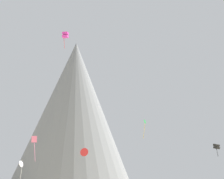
{
  "coord_description": "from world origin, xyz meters",
  "views": [
    {
      "loc": [
        0.21,
        -24.46,
        4.61
      ],
      "look_at": [
        0.58,
        45.03,
        24.83
      ],
      "focal_mm": 48.45,
      "sensor_mm": 36.0,
      "label": 1
    }
  ],
  "objects_px": {
    "kite_red_low": "(84,152)",
    "kite_green_mid": "(145,126)",
    "kite_white_low": "(22,164)",
    "kite_magenta_high": "(65,35)",
    "kite_rainbow_low": "(34,142)",
    "kite_black_low": "(217,147)",
    "rock_massif": "(74,115)"
  },
  "relations": [
    {
      "from": "kite_black_low",
      "to": "kite_red_low",
      "type": "bearing_deg",
      "value": -59.21
    },
    {
      "from": "kite_red_low",
      "to": "kite_black_low",
      "type": "bearing_deg",
      "value": 163.06
    },
    {
      "from": "kite_white_low",
      "to": "kite_black_low",
      "type": "xyz_separation_m",
      "value": [
        44.24,
        -6.76,
        3.45
      ]
    },
    {
      "from": "kite_red_low",
      "to": "kite_green_mid",
      "type": "relative_size",
      "value": 0.47
    },
    {
      "from": "rock_massif",
      "to": "kite_red_low",
      "type": "distance_m",
      "value": 43.12
    },
    {
      "from": "rock_massif",
      "to": "kite_white_low",
      "type": "distance_m",
      "value": 52.64
    },
    {
      "from": "kite_rainbow_low",
      "to": "kite_white_low",
      "type": "bearing_deg",
      "value": 146.69
    },
    {
      "from": "kite_red_low",
      "to": "kite_rainbow_low",
      "type": "relative_size",
      "value": 0.48
    },
    {
      "from": "kite_magenta_high",
      "to": "kite_rainbow_low",
      "type": "relative_size",
      "value": 1.0
    },
    {
      "from": "kite_white_low",
      "to": "kite_green_mid",
      "type": "distance_m",
      "value": 32.26
    },
    {
      "from": "kite_green_mid",
      "to": "rock_massif",
      "type": "bearing_deg",
      "value": 113.17
    },
    {
      "from": "rock_massif",
      "to": "kite_black_low",
      "type": "xyz_separation_m",
      "value": [
        37.91,
        -54.39,
        -18.03
      ]
    },
    {
      "from": "kite_rainbow_low",
      "to": "kite_green_mid",
      "type": "relative_size",
      "value": 0.97
    },
    {
      "from": "kite_magenta_high",
      "to": "kite_green_mid",
      "type": "height_order",
      "value": "kite_magenta_high"
    },
    {
      "from": "kite_white_low",
      "to": "kite_black_low",
      "type": "height_order",
      "value": "kite_black_low"
    },
    {
      "from": "rock_massif",
      "to": "kite_green_mid",
      "type": "bearing_deg",
      "value": -60.4
    },
    {
      "from": "kite_white_low",
      "to": "rock_massif",
      "type": "bearing_deg",
      "value": 12.04
    },
    {
      "from": "kite_white_low",
      "to": "kite_red_low",
      "type": "xyz_separation_m",
      "value": [
        14.0,
        9.23,
        3.45
      ]
    },
    {
      "from": "kite_red_low",
      "to": "kite_rainbow_low",
      "type": "bearing_deg",
      "value": 83.2
    },
    {
      "from": "kite_magenta_high",
      "to": "kite_black_low",
      "type": "relative_size",
      "value": 1.74
    },
    {
      "from": "rock_massif",
      "to": "kite_white_low",
      "type": "relative_size",
      "value": 14.43
    },
    {
      "from": "kite_red_low",
      "to": "kite_rainbow_low",
      "type": "xyz_separation_m",
      "value": [
        -7.66,
        -23.99,
        0.03
      ]
    },
    {
      "from": "kite_white_low",
      "to": "kite_rainbow_low",
      "type": "relative_size",
      "value": 0.88
    },
    {
      "from": "kite_red_low",
      "to": "kite_green_mid",
      "type": "height_order",
      "value": "kite_green_mid"
    },
    {
      "from": "kite_magenta_high",
      "to": "kite_white_low",
      "type": "bearing_deg",
      "value": 9.16
    },
    {
      "from": "kite_white_low",
      "to": "kite_rainbow_low",
      "type": "xyz_separation_m",
      "value": [
        6.34,
        -14.77,
        3.48
      ]
    },
    {
      "from": "kite_rainbow_low",
      "to": "kite_green_mid",
      "type": "height_order",
      "value": "kite_green_mid"
    },
    {
      "from": "rock_massif",
      "to": "kite_magenta_high",
      "type": "distance_m",
      "value": 49.32
    },
    {
      "from": "kite_magenta_high",
      "to": "kite_red_low",
      "type": "distance_m",
      "value": 31.89
    },
    {
      "from": "kite_red_low",
      "to": "kite_black_low",
      "type": "xyz_separation_m",
      "value": [
        30.25,
        -15.98,
        0.0
      ]
    },
    {
      "from": "kite_rainbow_low",
      "to": "kite_black_low",
      "type": "xyz_separation_m",
      "value": [
        37.91,
        8.01,
        -0.03
      ]
    },
    {
      "from": "kite_white_low",
      "to": "kite_red_low",
      "type": "height_order",
      "value": "kite_red_low"
    }
  ]
}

